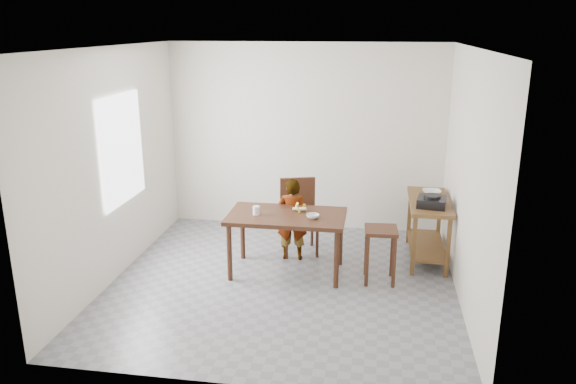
% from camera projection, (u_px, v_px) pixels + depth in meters
% --- Properties ---
extents(floor, '(4.00, 4.00, 0.04)m').
position_uv_depth(floor, '(283.00, 284.00, 6.64)').
color(floor, slate).
rests_on(floor, ground).
extents(ceiling, '(4.00, 4.00, 0.04)m').
position_uv_depth(ceiling, '(282.00, 45.00, 5.85)').
color(ceiling, white).
rests_on(ceiling, wall_back).
extents(wall_back, '(4.00, 0.04, 2.70)m').
position_uv_depth(wall_back, '(305.00, 137.00, 8.16)').
color(wall_back, silver).
rests_on(wall_back, ground).
extents(wall_front, '(4.00, 0.04, 2.70)m').
position_uv_depth(wall_front, '(239.00, 237.00, 4.34)').
color(wall_front, silver).
rests_on(wall_front, ground).
extents(wall_left, '(0.04, 4.00, 2.70)m').
position_uv_depth(wall_left, '(112.00, 165.00, 6.55)').
color(wall_left, silver).
rests_on(wall_left, ground).
extents(wall_right, '(0.04, 4.00, 2.70)m').
position_uv_depth(wall_right, '(470.00, 180.00, 5.94)').
color(wall_right, silver).
rests_on(wall_right, ground).
extents(window_pane, '(0.02, 1.10, 1.30)m').
position_uv_depth(window_pane, '(123.00, 149.00, 6.69)').
color(window_pane, white).
rests_on(window_pane, wall_left).
extents(dining_table, '(1.40, 0.80, 0.75)m').
position_uv_depth(dining_table, '(287.00, 244.00, 6.81)').
color(dining_table, '#391E11').
rests_on(dining_table, floor).
extents(prep_counter, '(0.50, 1.20, 0.80)m').
position_uv_depth(prep_counter, '(427.00, 229.00, 7.21)').
color(prep_counter, brown).
rests_on(prep_counter, floor).
extents(child, '(0.42, 0.29, 1.08)m').
position_uv_depth(child, '(292.00, 219.00, 7.17)').
color(child, white).
rests_on(child, floor).
extents(dining_chair, '(0.58, 0.58, 0.97)m').
position_uv_depth(dining_chair, '(300.00, 218.00, 7.39)').
color(dining_chair, '#391E11').
rests_on(dining_chair, floor).
extents(stool, '(0.39, 0.39, 0.66)m').
position_uv_depth(stool, '(380.00, 255.00, 6.58)').
color(stool, '#391E11').
rests_on(stool, floor).
extents(glass_tumbler, '(0.11, 0.11, 0.10)m').
position_uv_depth(glass_tumbler, '(256.00, 210.00, 6.68)').
color(glass_tumbler, silver).
rests_on(glass_tumbler, dining_table).
extents(small_bowl, '(0.15, 0.15, 0.05)m').
position_uv_depth(small_bowl, '(313.00, 216.00, 6.57)').
color(small_bowl, silver).
rests_on(small_bowl, dining_table).
extents(banana, '(0.20, 0.15, 0.07)m').
position_uv_depth(banana, '(300.00, 209.00, 6.81)').
color(banana, '#E0B953').
rests_on(banana, dining_table).
extents(serving_bowl, '(0.26, 0.26, 0.06)m').
position_uv_depth(serving_bowl, '(432.00, 192.00, 7.31)').
color(serving_bowl, silver).
rests_on(serving_bowl, prep_counter).
extents(gas_burner, '(0.38, 0.38, 0.11)m').
position_uv_depth(gas_burner, '(432.00, 202.00, 6.83)').
color(gas_burner, black).
rests_on(gas_burner, prep_counter).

